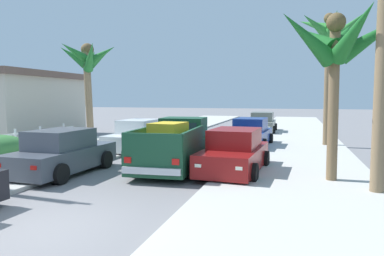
# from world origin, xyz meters

# --- Properties ---
(ground_plane) EXTENTS (160.00, 160.00, 0.00)m
(ground_plane) POSITION_xyz_m (0.00, 0.00, 0.00)
(ground_plane) COLOR slate
(sidewalk_left) EXTENTS (4.99, 60.00, 0.12)m
(sidewalk_left) POSITION_xyz_m (-4.90, 12.00, 0.06)
(sidewalk_left) COLOR beige
(sidewalk_left) RESTS_ON ground
(sidewalk_right) EXTENTS (4.99, 60.00, 0.12)m
(sidewalk_right) POSITION_xyz_m (4.90, 12.00, 0.06)
(sidewalk_right) COLOR beige
(sidewalk_right) RESTS_ON ground
(curb_left) EXTENTS (0.16, 60.00, 0.10)m
(curb_left) POSITION_xyz_m (-3.81, 12.00, 0.05)
(curb_left) COLOR silver
(curb_left) RESTS_ON ground
(curb_right) EXTENTS (0.16, 60.00, 0.10)m
(curb_right) POSITION_xyz_m (3.81, 12.00, 0.05)
(curb_right) COLOR silver
(curb_right) RESTS_ON ground
(pickup_truck) EXTENTS (2.49, 5.34, 1.80)m
(pickup_truck) POSITION_xyz_m (0.58, 6.66, 0.82)
(pickup_truck) COLOR #19472D
(pickup_truck) RESTS_ON ground
(car_left_near) EXTENTS (2.20, 4.33, 1.54)m
(car_left_near) POSITION_xyz_m (2.61, 13.00, 0.71)
(car_left_near) COLOR navy
(car_left_near) RESTS_ON ground
(car_right_near) EXTENTS (2.14, 4.31, 1.54)m
(car_right_near) POSITION_xyz_m (-2.52, 10.14, 0.71)
(car_right_near) COLOR silver
(car_right_near) RESTS_ON ground
(car_right_mid) EXTENTS (2.20, 4.33, 1.54)m
(car_right_mid) POSITION_xyz_m (2.87, 6.37, 0.71)
(car_right_mid) COLOR maroon
(car_right_mid) RESTS_ON ground
(car_left_far) EXTENTS (2.05, 4.27, 1.54)m
(car_left_far) POSITION_xyz_m (2.51, 20.95, 0.71)
(car_left_far) COLOR slate
(car_left_far) RESTS_ON ground
(car_right_far) EXTENTS (2.07, 4.28, 1.54)m
(car_right_far) POSITION_xyz_m (-2.78, 4.56, 0.71)
(car_right_far) COLOR #474C56
(car_right_far) RESTS_ON ground
(palm_tree_right_fore) EXTENTS (3.45, 3.81, 5.73)m
(palm_tree_right_fore) POSITION_xyz_m (-6.60, 12.20, 4.65)
(palm_tree_right_fore) COLOR #846B4C
(palm_tree_right_fore) RESTS_ON ground
(palm_tree_left_mid) EXTENTS (3.55, 3.21, 7.12)m
(palm_tree_left_mid) POSITION_xyz_m (6.46, 14.43, 5.85)
(palm_tree_left_mid) COLOR brown
(palm_tree_left_mid) RESTS_ON ground
(palm_tree_right_mid) EXTENTS (3.85, 3.60, 5.21)m
(palm_tree_right_mid) POSITION_xyz_m (6.01, 5.71, 4.19)
(palm_tree_right_mid) COLOR brown
(palm_tree_right_mid) RESTS_ON ground
(roadside_house) EXTENTS (7.85, 8.08, 4.32)m
(roadside_house) POSITION_xyz_m (-14.02, 13.75, 2.18)
(roadside_house) COLOR beige
(roadside_house) RESTS_ON ground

